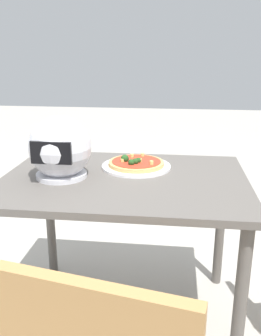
{
  "coord_description": "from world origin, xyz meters",
  "views": [
    {
      "loc": [
        -0.22,
        1.55,
        1.27
      ],
      "look_at": [
        -0.02,
        -0.07,
        0.75
      ],
      "focal_mm": 39.78,
      "sensor_mm": 36.0,
      "label": 1
    }
  ],
  "objects": [
    {
      "name": "ground_plane",
      "position": [
        0.0,
        0.0,
        0.0
      ],
      "size": [
        14.0,
        14.0,
        0.0
      ],
      "primitive_type": "plane",
      "color": "#B2ADA3"
    },
    {
      "name": "dining_table",
      "position": [
        0.0,
        0.0,
        0.64
      ],
      "size": [
        1.09,
        0.8,
        0.73
      ],
      "color": "#5B5651",
      "rests_on": "ground"
    },
    {
      "name": "pizza_plate",
      "position": [
        -0.04,
        -0.15,
        0.74
      ],
      "size": [
        0.33,
        0.33,
        0.01
      ],
      "primitive_type": "cylinder",
      "color": "white",
      "rests_on": "dining_table"
    },
    {
      "name": "pizza",
      "position": [
        -0.04,
        -0.14,
        0.76
      ],
      "size": [
        0.27,
        0.27,
        0.05
      ],
      "color": "tan",
      "rests_on": "pizza_plate"
    },
    {
      "name": "motorcycle_helmet",
      "position": [
        0.28,
        0.03,
        0.86
      ],
      "size": [
        0.27,
        0.27,
        0.27
      ],
      "color": "silver",
      "rests_on": "dining_table"
    }
  ]
}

